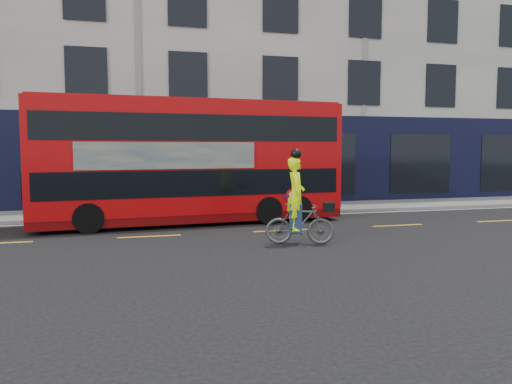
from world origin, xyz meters
name	(u,v)px	position (x,y,z in m)	size (l,w,h in m)	color
ground	(152,246)	(0.00, 0.00, 0.00)	(120.00, 120.00, 0.00)	black
pavement	(143,213)	(0.00, 6.50, 0.06)	(60.00, 3.00, 0.12)	gray
kerb	(144,218)	(0.00, 5.00, 0.07)	(60.00, 0.12, 0.13)	gray
building_terrace	(135,48)	(0.00, 12.94, 7.49)	(50.00, 10.07, 15.00)	beige
road_edge_line	(145,221)	(0.00, 4.70, 0.00)	(58.00, 0.10, 0.01)	silver
lane_dashes	(149,236)	(0.00, 1.50, 0.00)	(58.00, 0.12, 0.01)	gold
bus	(192,161)	(1.56, 3.80, 2.11)	(10.36, 3.07, 4.12)	#A90609
cyclist	(298,212)	(3.76, -0.68, 0.86)	(1.87, 1.04, 2.53)	#494C4E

